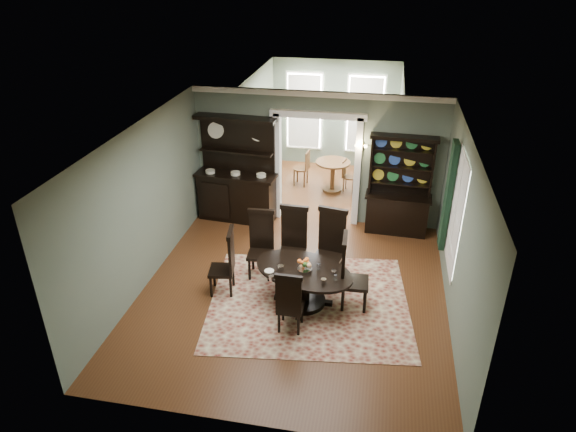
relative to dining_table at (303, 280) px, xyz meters
The scene contains 19 objects.
room 1.15m from the dining_table, 128.80° to the left, with size 5.51×6.01×3.01m.
parlor 5.88m from the dining_table, 92.34° to the left, with size 3.51×3.50×3.01m.
doorway_trim 3.45m from the dining_table, 94.17° to the left, with size 2.08×0.25×2.57m.
right_window 2.94m from the dining_table, 25.66° to the left, with size 0.15×1.47×2.12m.
wall_sconce 3.47m from the dining_table, 77.03° to the left, with size 0.27×0.21×0.21m.
rug 0.50m from the dining_table, 20.00° to the left, with size 3.50×2.99×0.01m, color maroon.
dining_table is the anchor object (origin of this frame).
centerpiece 0.28m from the dining_table, 60.04° to the right, with size 1.28×0.82×0.21m.
chair_far_left 1.27m from the dining_table, 139.32° to the left, with size 0.52×0.49×1.32m.
chair_far_mid 1.02m from the dining_table, 110.83° to the left, with size 0.54×0.50×1.40m.
chair_far_right 0.99m from the dining_table, 67.93° to the left, with size 0.61×0.59×1.44m.
chair_end_left 1.42m from the dining_table, behind, with size 0.52×0.54×1.28m.
chair_end_right 0.81m from the dining_table, ahead, with size 0.50×0.53×1.38m.
chair_near 0.83m from the dining_table, 96.71° to the right, with size 0.45×0.41×1.17m.
sideboard 3.61m from the dining_table, 124.26° to the left, with size 1.88×0.79×2.41m.
welsh_dresser 3.42m from the dining_table, 62.10° to the left, with size 1.43×0.57×2.20m.
parlor_table 4.86m from the dining_table, 90.40° to the left, with size 0.88×0.88×0.82m.
parlor_chair_left 5.17m from the dining_table, 99.30° to the left, with size 0.42×0.41×0.96m.
parlor_chair_right 4.93m from the dining_table, 85.95° to the left, with size 0.38×0.37×0.85m.
Camera 1 is at (1.36, -7.59, 5.60)m, focal length 32.00 mm.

